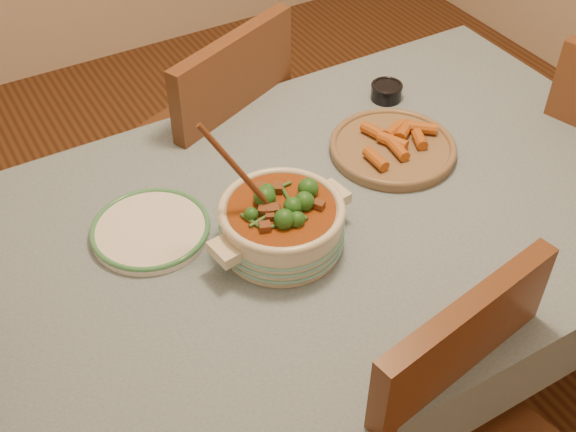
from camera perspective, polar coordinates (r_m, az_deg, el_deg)
The scene contains 7 objects.
floor at distance 2.28m, azimuth 3.10°, elevation -13.63°, with size 4.50×4.50×0.00m, color #482314.
dining_table at distance 1.76m, azimuth 3.90°, elevation -1.55°, with size 1.68×1.08×0.76m.
stew_casserole at distance 1.56m, azimuth -0.53°, elevation -0.41°, with size 0.35×0.30×0.33m.
white_plate at distance 1.65m, azimuth -10.81°, elevation -1.05°, with size 0.32×0.32×0.02m.
condiment_bowl at distance 2.07m, azimuth 7.79°, elevation 9.79°, with size 0.10×0.10×0.05m.
fried_plate at distance 1.86m, azimuth 8.28°, elevation 5.50°, with size 0.37×0.37×0.05m.
chair_far at distance 2.22m, azimuth -6.20°, elevation 5.17°, with size 0.59×0.59×0.97m.
Camera 1 is at (-0.74, -1.03, 1.89)m, focal length 45.00 mm.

